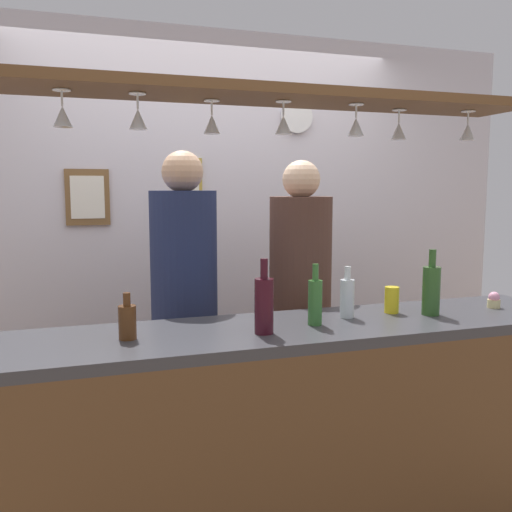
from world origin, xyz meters
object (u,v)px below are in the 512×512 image
object	(u,v)px
bottle_champagne_green	(431,289)
bottle_beer_brown_stubby	(127,321)
bottle_beer_green_import	(315,301)
bottle_soda_clear	(347,297)
bottle_wine_dark_red	(264,304)
wall_clock	(297,116)
person_left_navy_shirt	(184,289)
picture_frame_crest	(188,179)
drink_can	(392,300)
cupcake	(494,300)
picture_frame_caricature	(88,197)
person_right_brown_shirt	(300,287)

from	to	relation	value
bottle_champagne_green	bottle_beer_brown_stubby	distance (m)	1.35
bottle_beer_green_import	bottle_soda_clear	bearing A→B (deg)	22.61
bottle_champagne_green	bottle_wine_dark_red	size ratio (longest dim) A/B	1.00
wall_clock	bottle_wine_dark_red	bearing A→B (deg)	-116.37
person_left_navy_shirt	picture_frame_crest	bearing A→B (deg)	77.02
person_left_navy_shirt	drink_can	world-z (taller)	person_left_navy_shirt
bottle_soda_clear	drink_can	bearing A→B (deg)	4.11
bottle_beer_brown_stubby	bottle_soda_clear	bearing A→B (deg)	3.65
bottle_beer_brown_stubby	bottle_soda_clear	size ratio (longest dim) A/B	0.78
cupcake	picture_frame_caricature	size ratio (longest dim) A/B	0.23
bottle_soda_clear	picture_frame_caricature	size ratio (longest dim) A/B	0.68
bottle_beer_green_import	bottle_beer_brown_stubby	distance (m)	0.77
wall_clock	cupcake	bearing A→B (deg)	-71.06
person_left_navy_shirt	picture_frame_crest	xyz separation A→B (m)	(0.17, 0.75, 0.58)
picture_frame_caricature	bottle_beer_green_import	bearing A→B (deg)	-58.36
bottle_soda_clear	person_right_brown_shirt	bearing A→B (deg)	88.01
person_left_navy_shirt	bottle_champagne_green	bearing A→B (deg)	-33.22
bottle_soda_clear	wall_clock	distance (m)	1.67
person_left_navy_shirt	picture_frame_caricature	distance (m)	0.99
bottle_champagne_green	bottle_soda_clear	size ratio (longest dim) A/B	1.30
bottle_champagne_green	picture_frame_crest	distance (m)	1.72
person_right_brown_shirt	drink_can	world-z (taller)	person_right_brown_shirt
bottle_soda_clear	cupcake	distance (m)	0.77
person_right_brown_shirt	bottle_champagne_green	size ratio (longest dim) A/B	5.80
person_right_brown_shirt	bottle_wine_dark_red	bearing A→B (deg)	-122.08
bottle_beer_green_import	cupcake	world-z (taller)	bottle_beer_green_import
person_left_navy_shirt	bottle_beer_green_import	xyz separation A→B (m)	(0.43, -0.67, 0.04)
bottle_beer_brown_stubby	picture_frame_caricature	size ratio (longest dim) A/B	0.53
bottle_beer_brown_stubby	wall_clock	distance (m)	2.12
person_right_brown_shirt	picture_frame_crest	xyz separation A→B (m)	(-0.47, 0.75, 0.60)
drink_can	person_right_brown_shirt	bearing A→B (deg)	110.83
bottle_champagne_green	picture_frame_crest	size ratio (longest dim) A/B	1.15
bottle_beer_brown_stubby	wall_clock	xyz separation A→B (m)	(1.26, 1.40, 0.98)
bottle_beer_green_import	bottle_champagne_green	bearing A→B (deg)	0.93
person_left_navy_shirt	picture_frame_caricature	size ratio (longest dim) A/B	5.23
bottle_soda_clear	picture_frame_crest	world-z (taller)	picture_frame_crest
bottle_soda_clear	cupcake	size ratio (longest dim) A/B	2.95
person_left_navy_shirt	bottle_beer_brown_stubby	size ratio (longest dim) A/B	9.87
drink_can	wall_clock	size ratio (longest dim) A/B	0.55
bottle_soda_clear	bottle_wine_dark_red	world-z (taller)	bottle_wine_dark_red
person_right_brown_shirt	cupcake	xyz separation A→B (m)	(0.75, -0.63, -0.00)
bottle_beer_brown_stubby	wall_clock	world-z (taller)	wall_clock
person_left_navy_shirt	cupcake	bearing A→B (deg)	-24.40
bottle_beer_brown_stubby	bottle_wine_dark_red	distance (m)	0.53
bottle_beer_brown_stubby	picture_frame_crest	xyz separation A→B (m)	(0.51, 1.41, 0.57)
bottle_champagne_green	cupcake	world-z (taller)	bottle_champagne_green
bottle_beer_green_import	bottle_beer_brown_stubby	xyz separation A→B (m)	(-0.77, 0.02, -0.03)
wall_clock	picture_frame_crest	bearing A→B (deg)	179.52
drink_can	picture_frame_caricature	distance (m)	1.92
cupcake	wall_clock	size ratio (longest dim) A/B	0.35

